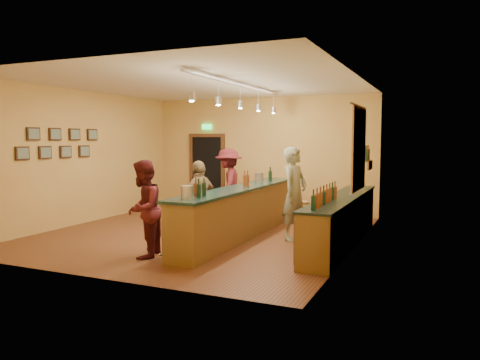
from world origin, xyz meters
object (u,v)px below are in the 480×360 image
at_px(back_counter, 342,220).
at_px(bartender, 295,194).
at_px(customer_b, 200,202).
at_px(customer_c, 228,184).
at_px(bar_stool, 300,208).
at_px(tasting_bar, 240,208).
at_px(customer_a, 143,209).

xyz_separation_m(back_counter, bartender, (-0.97, 0.03, 0.46)).
xyz_separation_m(bartender, customer_b, (-1.65, -0.94, -0.13)).
bearing_deg(customer_c, back_counter, 47.73).
xyz_separation_m(back_counter, bar_stool, (-0.92, 0.30, 0.12)).
distance_m(back_counter, bar_stool, 0.98).
height_order(bartender, customer_c, bartender).
bearing_deg(tasting_bar, bartender, 10.65).
bearing_deg(customer_a, customer_c, 168.17).
xyz_separation_m(bartender, customer_c, (-2.21, 1.57, -0.04)).
xyz_separation_m(customer_b, bar_stool, (1.70, 1.22, -0.20)).
bearing_deg(customer_a, back_counter, 113.65).
height_order(bartender, customer_b, bartender).
bearing_deg(bartender, back_counter, -79.70).
xyz_separation_m(customer_c, bar_stool, (2.26, -1.30, -0.30)).
height_order(customer_a, bar_stool, customer_a).
bearing_deg(bartender, customer_b, 131.58).
bearing_deg(bartender, tasting_bar, 112.53).
bearing_deg(customer_a, customer_b, 152.67).
relative_size(back_counter, bartender, 2.41).
relative_size(tasting_bar, bar_stool, 6.77).
relative_size(customer_c, bar_stool, 2.41).
distance_m(tasting_bar, customer_b, 0.94).
height_order(bartender, customer_a, bartender).
relative_size(bartender, bar_stool, 2.50).
height_order(back_counter, customer_a, customer_a).
bearing_deg(bartender, bar_stool, 2.75).
distance_m(bartender, customer_a, 3.11).
relative_size(customer_a, customer_c, 0.93).
xyz_separation_m(back_counter, customer_b, (-2.62, -0.92, 0.32)).
relative_size(tasting_bar, bartender, 2.70).
height_order(customer_a, customer_c, customer_c).
xyz_separation_m(back_counter, customer_c, (-3.18, 1.60, 0.42)).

